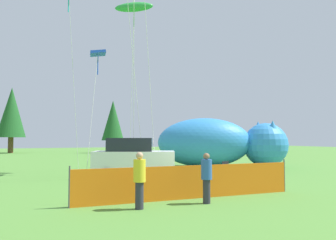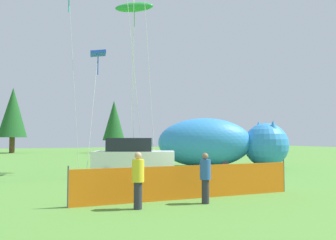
% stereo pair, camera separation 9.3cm
% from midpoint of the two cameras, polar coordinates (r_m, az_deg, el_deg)
% --- Properties ---
extents(ground_plane, '(120.00, 120.00, 0.00)m').
position_cam_midpoint_polar(ground_plane, '(15.87, 2.93, -10.80)').
color(ground_plane, '#548C38').
extents(parked_car, '(4.61, 3.23, 2.12)m').
position_cam_midpoint_polar(parked_car, '(17.67, -6.24, -6.66)').
color(parked_car, white).
rests_on(parked_car, ground).
extents(folding_chair, '(0.61, 0.61, 0.86)m').
position_cam_midpoint_polar(folding_chair, '(17.93, 10.13, -8.29)').
color(folding_chair, black).
rests_on(folding_chair, ground).
extents(inflatable_cat, '(9.59, 6.36, 3.57)m').
position_cam_midpoint_polar(inflatable_cat, '(24.36, 8.86, -4.21)').
color(inflatable_cat, '#338CD8').
rests_on(inflatable_cat, ground).
extents(safety_fence, '(8.23, 0.25, 1.27)m').
position_cam_midpoint_polar(safety_fence, '(11.64, 3.83, -10.73)').
color(safety_fence, orange).
rests_on(safety_fence, ground).
extents(spectator_in_black_shirt, '(0.35, 0.35, 1.62)m').
position_cam_midpoint_polar(spectator_in_black_shirt, '(10.83, 6.47, -9.64)').
color(spectator_in_black_shirt, '#2D2D38').
rests_on(spectator_in_black_shirt, ground).
extents(spectator_in_grey_shirt, '(0.37, 0.37, 1.69)m').
position_cam_midpoint_polar(spectator_in_grey_shirt, '(9.96, -5.26, -10.00)').
color(spectator_in_grey_shirt, '#2D2D38').
rests_on(spectator_in_grey_shirt, ground).
extents(kite_blue_box, '(1.38, 1.98, 7.37)m').
position_cam_midpoint_polar(kite_blue_box, '(20.46, -12.26, 10.96)').
color(kite_blue_box, silver).
rests_on(kite_blue_box, ground).
extents(kite_green_fish, '(2.61, 1.56, 11.13)m').
position_cam_midpoint_polar(kite_green_fish, '(22.72, -6.06, 18.87)').
color(kite_green_fish, silver).
rests_on(kite_green_fish, ground).
extents(horizon_tree_west, '(3.90, 3.90, 9.31)m').
position_cam_midpoint_polar(horizon_tree_west, '(51.34, -25.65, 1.18)').
color(horizon_tree_west, brown).
rests_on(horizon_tree_west, ground).
extents(horizon_tree_mid, '(3.14, 3.14, 7.50)m').
position_cam_midpoint_polar(horizon_tree_mid, '(47.53, -9.63, -0.11)').
color(horizon_tree_mid, brown).
rests_on(horizon_tree_mid, ground).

